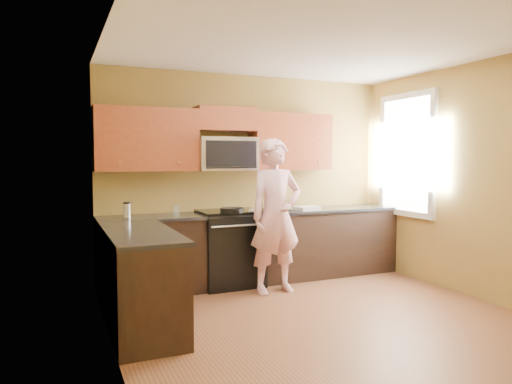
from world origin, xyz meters
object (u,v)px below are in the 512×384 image
travel_mug (127,217)px  woman (276,216)px  butter_tub (283,210)px  microwave (226,170)px  frying_pan (232,213)px  stove (230,248)px

travel_mug → woman: bearing=-18.2°
butter_tub → microwave: bearing=170.0°
woman → frying_pan: 0.53m
frying_pan → butter_tub: (0.81, 0.25, -0.03)m
frying_pan → travel_mug: travel_mug is taller
stove → woman: size_ratio=0.52×
stove → butter_tub: (0.74, -0.01, 0.45)m
woman → butter_tub: (0.35, 0.52, 0.00)m
butter_tub → woman: bearing=-124.0°
stove → travel_mug: travel_mug is taller
butter_tub → frying_pan: bearing=-162.9°
stove → travel_mug: size_ratio=5.30×
microwave → butter_tub: size_ratio=6.12×
butter_tub → travel_mug: (-2.00, 0.02, 0.00)m
microwave → frying_pan: 0.63m
frying_pan → travel_mug: 1.22m
butter_tub → travel_mug: travel_mug is taller
frying_pan → butter_tub: 0.85m
woman → butter_tub: woman is taller
stove → microwave: bearing=90.0°
stove → travel_mug: bearing=179.3°
microwave → stove: bearing=-90.0°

